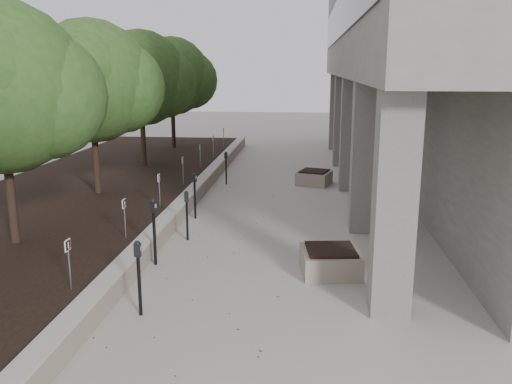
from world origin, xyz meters
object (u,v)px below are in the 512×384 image
at_px(parking_meter_4, 195,196).
at_px(planter_front, 330,261).
at_px(parking_meter_5, 226,168).
at_px(parking_meter_2, 154,232).
at_px(planter_back, 314,177).
at_px(crabapple_tree_5, 172,93).
at_px(parking_meter_3, 187,216).
at_px(crabapple_tree_2, 3,124).
at_px(crabapple_tree_4, 141,98).
at_px(parking_meter_1, 139,278).
at_px(crabapple_tree_3, 92,108).

distance_m(parking_meter_4, planter_front, 5.48).
bearing_deg(parking_meter_5, parking_meter_2, -76.93).
bearing_deg(planter_back, crabapple_tree_5, 138.23).
bearing_deg(parking_meter_5, parking_meter_3, -74.67).
height_order(crabapple_tree_2, planter_back, crabapple_tree_2).
height_order(crabapple_tree_2, planter_front, crabapple_tree_2).
xyz_separation_m(parking_meter_2, parking_meter_3, (0.33, 1.79, -0.11)).
relative_size(parking_meter_5, planter_back, 1.08).
bearing_deg(parking_meter_2, crabapple_tree_4, 125.47).
xyz_separation_m(crabapple_tree_4, parking_meter_5, (3.65, -1.55, -2.49)).
bearing_deg(crabapple_tree_5, parking_meter_2, -77.58).
relative_size(crabapple_tree_2, planter_front, 4.47).
relative_size(crabapple_tree_2, parking_meter_1, 3.87).
relative_size(parking_meter_1, parking_meter_2, 0.92).
height_order(parking_meter_1, parking_meter_2, parking_meter_2).
relative_size(parking_meter_2, parking_meter_4, 1.11).
height_order(parking_meter_2, planter_back, parking_meter_2).
height_order(crabapple_tree_4, parking_meter_2, crabapple_tree_4).
height_order(parking_meter_1, planter_front, parking_meter_1).
bearing_deg(planter_front, crabapple_tree_3, 144.07).
distance_m(parking_meter_1, parking_meter_5, 11.03).
distance_m(parking_meter_5, planter_back, 3.35).
relative_size(crabapple_tree_3, parking_meter_3, 4.17).
height_order(crabapple_tree_3, crabapple_tree_5, same).
bearing_deg(planter_front, crabapple_tree_2, 178.12).
relative_size(crabapple_tree_5, planter_front, 4.47).
bearing_deg(parking_meter_3, planter_back, 54.61).
distance_m(parking_meter_1, parking_meter_2, 2.53).
distance_m(parking_meter_5, planter_front, 9.40).
bearing_deg(planter_front, planter_back, 91.65).
bearing_deg(parking_meter_2, crabapple_tree_2, -164.31).
distance_m(crabapple_tree_3, parking_meter_1, 8.80).
distance_m(crabapple_tree_2, crabapple_tree_3, 5.00).
height_order(crabapple_tree_2, crabapple_tree_3, same).
height_order(crabapple_tree_5, parking_meter_4, crabapple_tree_5).
relative_size(parking_meter_3, parking_meter_4, 0.94).
height_order(parking_meter_1, parking_meter_5, parking_meter_1).
distance_m(crabapple_tree_3, crabapple_tree_4, 5.00).
distance_m(planter_front, planter_back, 9.02).
bearing_deg(parking_meter_3, crabapple_tree_3, 127.60).
height_order(parking_meter_2, parking_meter_5, parking_meter_2).
relative_size(crabapple_tree_4, crabapple_tree_5, 1.00).
relative_size(parking_meter_3, planter_back, 1.13).
xyz_separation_m(crabapple_tree_5, parking_meter_2, (3.32, -15.09, -2.35)).
height_order(crabapple_tree_2, crabapple_tree_5, same).
xyz_separation_m(crabapple_tree_3, crabapple_tree_5, (0.00, 10.00, 0.00)).
bearing_deg(planter_back, parking_meter_5, -174.35).
bearing_deg(parking_meter_3, crabapple_tree_4, 103.44).
bearing_deg(crabapple_tree_3, crabapple_tree_5, 90.00).
xyz_separation_m(crabapple_tree_5, planter_back, (6.97, -6.22, -2.85)).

